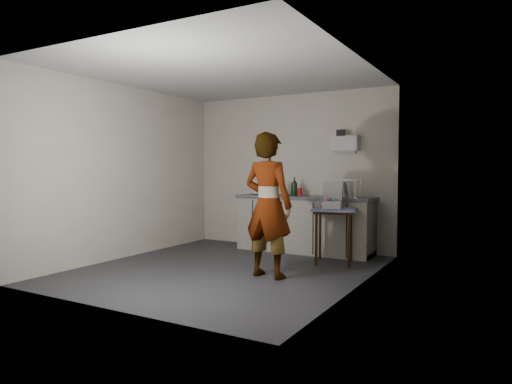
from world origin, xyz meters
The scene contains 15 objects.
ground centered at (0.00, 0.00, 0.00)m, with size 4.00×4.00×0.00m, color #26262B.
wall_back centered at (0.00, 1.99, 1.30)m, with size 3.60×0.02×2.60m, color beige.
wall_right centered at (1.79, 0.00, 1.30)m, with size 0.02×4.00×2.60m, color beige.
wall_left centered at (-1.79, 0.00, 1.30)m, with size 0.02×4.00×2.60m, color beige.
ceiling centered at (0.00, 0.00, 2.60)m, with size 3.60×4.00×0.01m, color silver.
kitchen_counter centered at (0.40, 1.70, 0.43)m, with size 2.24×0.62×0.91m.
wall_shelf centered at (1.00, 1.92, 1.75)m, with size 0.42×0.18×0.37m.
side_table centered at (1.12, 1.10, 0.68)m, with size 0.74×0.74×0.78m.
standing_man centered at (0.69, -0.09, 0.90)m, with size 0.66×0.43×1.80m, color #B2A593.
soap_bottle centered at (0.23, 1.68, 1.06)m, with size 0.11×0.12×0.30m, color black.
soda_can centered at (0.31, 1.71, 0.97)m, with size 0.07×0.07×0.12m, color red.
dark_bottle centered at (0.01, 1.71, 1.02)m, with size 0.06×0.06×0.22m, color black.
paper_towel centered at (-0.47, 1.66, 1.03)m, with size 0.14×0.14×0.25m.
dish_rack centered at (1.10, 1.65, 0.97)m, with size 0.39×0.29×0.27m.
bakery_box centered at (1.08, 1.11, 0.87)m, with size 0.33×0.34×0.38m.
Camera 1 is at (3.33, -5.06, 1.36)m, focal length 32.00 mm.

